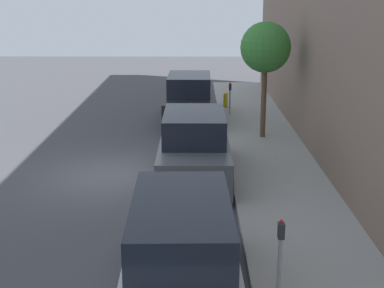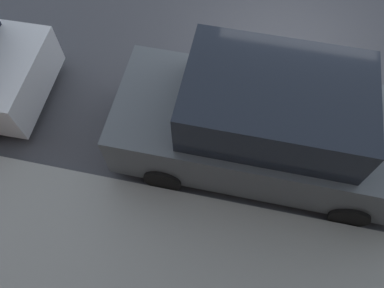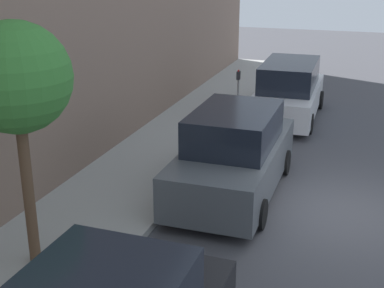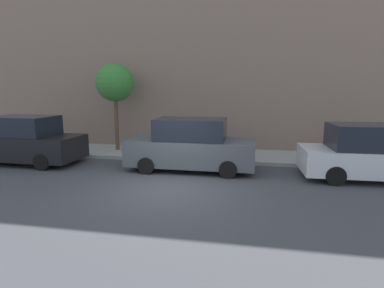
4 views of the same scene
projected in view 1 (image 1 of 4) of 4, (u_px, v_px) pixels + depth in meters
name	position (u px, v px, depth m)	size (l,w,h in m)	color
ground_plane	(113.00, 175.00, 15.93)	(60.00, 60.00, 0.00)	#424247
sidewalk	(276.00, 173.00, 15.88)	(2.77, 32.00, 0.15)	#9E9E99
parked_minivan_nearest	(181.00, 254.00, 9.22)	(2.02, 4.94, 1.90)	silver
parked_suv_second	(194.00, 148.00, 15.42)	(2.08, 4.80, 1.98)	#4C5156
parked_suv_third	(189.00, 100.00, 22.24)	(2.08, 4.82, 1.98)	black
parking_meter_near	(280.00, 249.00, 9.25)	(0.11, 0.15, 1.38)	#ADADB2
parking_meter_far	(230.00, 95.00, 22.88)	(0.11, 0.15, 1.40)	#ADADB2
street_tree	(266.00, 48.00, 18.73)	(1.78, 1.78, 4.14)	brown
fire_hydrant	(226.00, 100.00, 24.46)	(0.20, 0.20, 0.69)	gold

